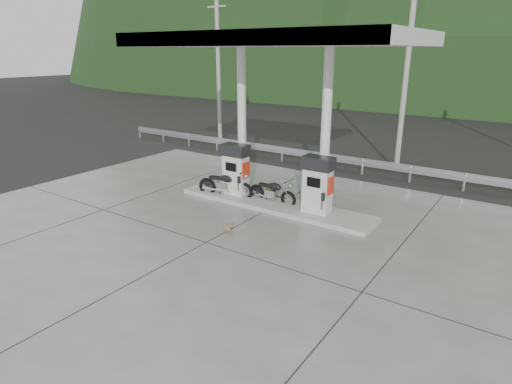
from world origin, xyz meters
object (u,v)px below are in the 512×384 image
Objects in this scene: gas_pump_right at (317,185)px; motorcycle_left at (225,185)px; gas_pump_left at (236,169)px; motorcycle_right at (272,192)px; duck at (227,228)px.

gas_pump_right is 0.90× the size of motorcycle_left.
motorcycle_right is (1.42, 0.20, -0.64)m from gas_pump_left.
gas_pump_left is 1.56m from motorcycle_right.
duck is at bearing -83.80° from motorcycle_right.
duck is (1.68, -2.67, -0.88)m from gas_pump_left.
duck is (0.27, -2.86, -0.25)m from motorcycle_right.
gas_pump_left is at bearing 23.11° from motorcycle_left.
motorcycle_left is at bearing -176.45° from gas_pump_right.
gas_pump_right is at bearing -8.37° from motorcycle_left.
motorcycle_left reaches higher than duck.
gas_pump_right reaches higher than duck.
gas_pump_left reaches higher than motorcycle_right.
gas_pump_right is at bearing 83.55° from duck.
gas_pump_left is at bearing 145.41° from duck.
gas_pump_right is at bearing 0.00° from gas_pump_left.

